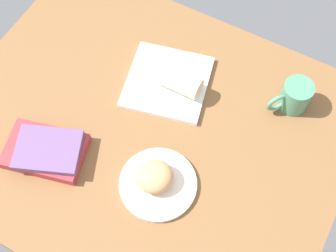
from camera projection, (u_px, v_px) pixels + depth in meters
dining_table at (146, 132)px, 133.58cm from camera, size 110.00×90.00×4.00cm
round_plate at (158, 184)px, 123.46cm from camera, size 20.48×20.48×1.40cm
scone_pastry at (155, 177)px, 120.49cm from camera, size 13.49×13.40×5.97cm
square_plate at (167, 82)px, 138.06cm from camera, size 27.92×27.92×1.60cm
sauce_cup at (152, 69)px, 137.38cm from camera, size 5.80×5.80×2.78cm
breakfast_wrap at (180, 82)px, 133.54cm from camera, size 12.49×6.23×6.17cm
book_stack at (46, 151)px, 126.12cm from camera, size 23.92×18.97×5.08cm
coffee_mug at (294, 96)px, 131.27cm from camera, size 10.42×11.58×9.20cm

